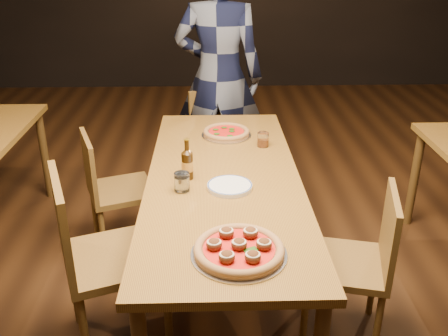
{
  "coord_description": "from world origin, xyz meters",
  "views": [
    {
      "loc": [
        -0.07,
        -2.36,
        1.89
      ],
      "look_at": [
        0.0,
        -0.05,
        0.82
      ],
      "focal_mm": 40.0,
      "sensor_mm": 36.0,
      "label": 1
    }
  ],
  "objects_px": {
    "table_main": "(224,188)",
    "plate_stack": "(230,186)",
    "beer_bottle": "(187,165)",
    "diner": "(219,77)",
    "chair_end": "(222,145)",
    "chair_main_e": "(345,263)",
    "pizza_margherita": "(226,132)",
    "water_glass": "(182,182)",
    "chair_main_nw": "(115,256)",
    "pizza_meatball": "(239,249)",
    "amber_glass": "(263,140)",
    "chair_main_sw": "(122,189)"
  },
  "relations": [
    {
      "from": "chair_main_sw",
      "to": "water_glass",
      "type": "xyz_separation_m",
      "value": [
        0.43,
        -0.66,
        0.38
      ]
    },
    {
      "from": "chair_main_sw",
      "to": "chair_end",
      "type": "relative_size",
      "value": 0.98
    },
    {
      "from": "chair_main_e",
      "to": "water_glass",
      "type": "relative_size",
      "value": 9.08
    },
    {
      "from": "plate_stack",
      "to": "amber_glass",
      "type": "distance_m",
      "value": 0.6
    },
    {
      "from": "table_main",
      "to": "amber_glass",
      "type": "distance_m",
      "value": 0.49
    },
    {
      "from": "chair_main_sw",
      "to": "chair_main_e",
      "type": "height_order",
      "value": "chair_main_e"
    },
    {
      "from": "chair_end",
      "to": "pizza_margherita",
      "type": "bearing_deg",
      "value": -108.33
    },
    {
      "from": "chair_main_nw",
      "to": "pizza_meatball",
      "type": "xyz_separation_m",
      "value": [
        0.58,
        -0.38,
        0.28
      ]
    },
    {
      "from": "water_glass",
      "to": "pizza_meatball",
      "type": "bearing_deg",
      "value": -65.96
    },
    {
      "from": "table_main",
      "to": "pizza_meatball",
      "type": "bearing_deg",
      "value": -86.86
    },
    {
      "from": "chair_main_nw",
      "to": "chair_end",
      "type": "bearing_deg",
      "value": -40.1
    },
    {
      "from": "chair_main_e",
      "to": "pizza_meatball",
      "type": "bearing_deg",
      "value": -41.88
    },
    {
      "from": "chair_end",
      "to": "amber_glass",
      "type": "bearing_deg",
      "value": -93.8
    },
    {
      "from": "table_main",
      "to": "beer_bottle",
      "type": "xyz_separation_m",
      "value": [
        -0.19,
        -0.02,
        0.15
      ]
    },
    {
      "from": "chair_end",
      "to": "plate_stack",
      "type": "height_order",
      "value": "chair_end"
    },
    {
      "from": "chair_main_nw",
      "to": "water_glass",
      "type": "distance_m",
      "value": 0.48
    },
    {
      "from": "plate_stack",
      "to": "beer_bottle",
      "type": "bearing_deg",
      "value": 150.66
    },
    {
      "from": "water_glass",
      "to": "plate_stack",
      "type": "bearing_deg",
      "value": 4.06
    },
    {
      "from": "chair_end",
      "to": "plate_stack",
      "type": "xyz_separation_m",
      "value": [
        0.0,
        -1.36,
        0.33
      ]
    },
    {
      "from": "chair_main_nw",
      "to": "table_main",
      "type": "bearing_deg",
      "value": -77.68
    },
    {
      "from": "chair_main_nw",
      "to": "amber_glass",
      "type": "xyz_separation_m",
      "value": [
        0.78,
        0.75,
        0.3
      ]
    },
    {
      "from": "pizza_meatball",
      "to": "chair_main_nw",
      "type": "bearing_deg",
      "value": 146.93
    },
    {
      "from": "table_main",
      "to": "chair_end",
      "type": "xyz_separation_m",
      "value": [
        0.02,
        1.22,
        -0.25
      ]
    },
    {
      "from": "table_main",
      "to": "chair_main_nw",
      "type": "height_order",
      "value": "chair_main_nw"
    },
    {
      "from": "chair_main_e",
      "to": "beer_bottle",
      "type": "height_order",
      "value": "beer_bottle"
    },
    {
      "from": "chair_main_nw",
      "to": "pizza_margherita",
      "type": "relative_size",
      "value": 3.14
    },
    {
      "from": "chair_end",
      "to": "pizza_meatball",
      "type": "height_order",
      "value": "chair_end"
    },
    {
      "from": "beer_bottle",
      "to": "plate_stack",
      "type": "bearing_deg",
      "value": -29.34
    },
    {
      "from": "chair_main_sw",
      "to": "diner",
      "type": "bearing_deg",
      "value": -57.17
    },
    {
      "from": "beer_bottle",
      "to": "diner",
      "type": "relative_size",
      "value": 0.12
    },
    {
      "from": "water_glass",
      "to": "chair_main_sw",
      "type": "bearing_deg",
      "value": 123.01
    },
    {
      "from": "water_glass",
      "to": "diner",
      "type": "bearing_deg",
      "value": 82.04
    },
    {
      "from": "water_glass",
      "to": "chair_end",
      "type": "bearing_deg",
      "value": 80.36
    },
    {
      "from": "chair_main_e",
      "to": "water_glass",
      "type": "xyz_separation_m",
      "value": [
        -0.8,
        0.18,
        0.37
      ]
    },
    {
      "from": "pizza_meatball",
      "to": "diner",
      "type": "xyz_separation_m",
      "value": [
        -0.04,
        2.09,
        0.15
      ]
    },
    {
      "from": "chair_main_sw",
      "to": "amber_glass",
      "type": "bearing_deg",
      "value": -116.53
    },
    {
      "from": "amber_glass",
      "to": "diner",
      "type": "height_order",
      "value": "diner"
    },
    {
      "from": "pizza_meatball",
      "to": "water_glass",
      "type": "height_order",
      "value": "water_glass"
    },
    {
      "from": "chair_main_nw",
      "to": "chair_main_sw",
      "type": "height_order",
      "value": "chair_main_nw"
    },
    {
      "from": "pizza_meatball",
      "to": "beer_bottle",
      "type": "height_order",
      "value": "beer_bottle"
    },
    {
      "from": "plate_stack",
      "to": "amber_glass",
      "type": "xyz_separation_m",
      "value": [
        0.22,
        0.55,
        0.03
      ]
    },
    {
      "from": "pizza_margherita",
      "to": "beer_bottle",
      "type": "bearing_deg",
      "value": -109.73
    },
    {
      "from": "table_main",
      "to": "chair_end",
      "type": "height_order",
      "value": "chair_end"
    },
    {
      "from": "pizza_meatball",
      "to": "beer_bottle",
      "type": "distance_m",
      "value": 0.74
    },
    {
      "from": "diner",
      "to": "water_glass",
      "type": "bearing_deg",
      "value": 90.15
    },
    {
      "from": "pizza_meatball",
      "to": "plate_stack",
      "type": "xyz_separation_m",
      "value": [
        -0.01,
        0.58,
        -0.02
      ]
    },
    {
      "from": "pizza_margherita",
      "to": "amber_glass",
      "type": "height_order",
      "value": "amber_glass"
    },
    {
      "from": "chair_end",
      "to": "chair_main_e",
      "type": "bearing_deg",
      "value": -89.37
    },
    {
      "from": "chair_end",
      "to": "diner",
      "type": "bearing_deg",
      "value": 78.37
    },
    {
      "from": "table_main",
      "to": "plate_stack",
      "type": "distance_m",
      "value": 0.17
    }
  ]
}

